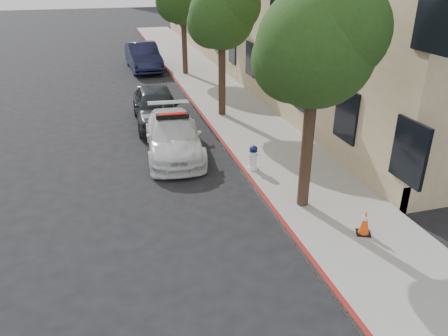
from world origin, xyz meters
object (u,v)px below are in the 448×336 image
parked_car_mid (157,106)px  traffic_cone (365,222)px  police_car (173,136)px  parked_car_far (143,57)px  fire_hydrant (253,158)px

parked_car_mid → traffic_cone: bearing=-68.2°
parked_car_mid → traffic_cone: 10.30m
police_car → traffic_cone: police_car is taller
parked_car_mid → parked_car_far: 10.36m
parked_car_mid → parked_car_far: (0.60, 10.34, 0.06)m
traffic_cone → police_car: bearing=118.4°
parked_car_far → fire_hydrant: size_ratio=6.23×
parked_car_far → police_car: bearing=-94.6°
police_car → traffic_cone: (3.45, -6.37, -0.20)m
fire_hydrant → traffic_cone: fire_hydrant is taller
fire_hydrant → traffic_cone: bearing=-76.7°
parked_car_far → parked_car_mid: bearing=-95.9°
traffic_cone → fire_hydrant: bearing=108.0°
parked_car_mid → fire_hydrant: 5.96m
fire_hydrant → parked_car_mid: bearing=107.2°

